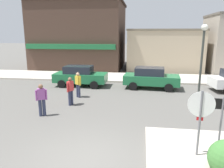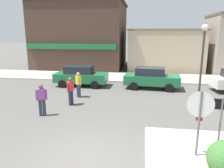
{
  "view_description": "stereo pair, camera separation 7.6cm",
  "coord_description": "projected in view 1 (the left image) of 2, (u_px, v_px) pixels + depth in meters",
  "views": [
    {
      "loc": [
        1.7,
        -6.12,
        3.99
      ],
      "look_at": [
        0.24,
        4.5,
        1.5
      ],
      "focal_mm": 35.0,
      "sensor_mm": 36.0,
      "label": 1
    },
    {
      "loc": [
        1.78,
        -6.11,
        3.99
      ],
      "look_at": [
        0.24,
        4.5,
        1.5
      ],
      "focal_mm": 35.0,
      "sensor_mm": 36.0,
      "label": 2
    }
  ],
  "objects": [
    {
      "name": "ground_plane",
      "position": [
        86.0,
        160.0,
        7.04
      ],
      "size": [
        160.0,
        160.0,
        0.0
      ],
      "primitive_type": "plane",
      "color": "#5B5954"
    },
    {
      "name": "kerb_far",
      "position": [
        123.0,
        77.0,
        19.94
      ],
      "size": [
        80.0,
        4.0,
        0.15
      ],
      "primitive_type": "cube",
      "color": "beige",
      "rests_on": "ground"
    },
    {
      "name": "stop_sign",
      "position": [
        200.0,
        115.0,
        6.78
      ],
      "size": [
        0.82,
        0.1,
        2.3
      ],
      "color": "slate",
      "rests_on": "ground"
    },
    {
      "name": "one_way_sign",
      "position": [
        221.0,
        121.0,
        6.8
      ],
      "size": [
        0.6,
        0.08,
        2.1
      ],
      "color": "slate",
      "rests_on": "ground"
    },
    {
      "name": "lamp_post",
      "position": [
        202.0,
        53.0,
        12.04
      ],
      "size": [
        0.36,
        0.36,
        4.54
      ],
      "color": "#333833",
      "rests_on": "ground"
    },
    {
      "name": "parked_car_nearest",
      "position": [
        80.0,
        76.0,
        16.85
      ],
      "size": [
        4.01,
        1.9,
        1.56
      ],
      "color": "#1E6B3D",
      "rests_on": "ground"
    },
    {
      "name": "parked_car_second",
      "position": [
        151.0,
        78.0,
        16.07
      ],
      "size": [
        4.12,
        2.11,
        1.56
      ],
      "color": "#1E6B3D",
      "rests_on": "ground"
    },
    {
      "name": "pedestrian_crossing_near",
      "position": [
        70.0,
        90.0,
        12.28
      ],
      "size": [
        0.34,
        0.55,
        1.61
      ],
      "color": "#2D334C",
      "rests_on": "ground"
    },
    {
      "name": "pedestrian_crossing_far",
      "position": [
        42.0,
        99.0,
        10.65
      ],
      "size": [
        0.53,
        0.36,
        1.61
      ],
      "color": "#2D334C",
      "rests_on": "ground"
    },
    {
      "name": "pedestrian_kerb_side",
      "position": [
        78.0,
        84.0,
        13.79
      ],
      "size": [
        0.48,
        0.42,
        1.61
      ],
      "color": "#2D334C",
      "rests_on": "ground"
    },
    {
      "name": "building_corner_shop",
      "position": [
        82.0,
        35.0,
        25.88
      ],
      "size": [
        10.01,
        9.03,
        7.51
      ],
      "color": "#473328",
      "rests_on": "ground"
    },
    {
      "name": "building_storefront_left_near",
      "position": [
        163.0,
        49.0,
        24.52
      ],
      "size": [
        7.9,
        6.2,
        4.44
      ],
      "color": "tan",
      "rests_on": "ground"
    }
  ]
}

